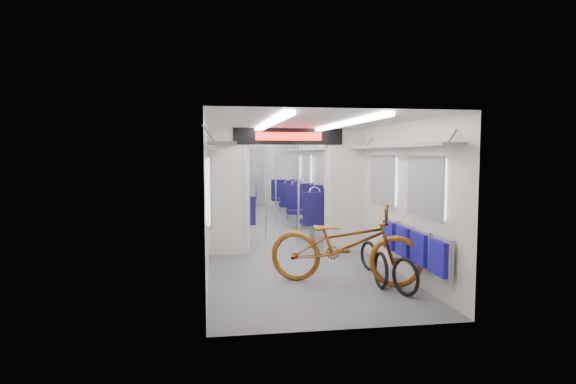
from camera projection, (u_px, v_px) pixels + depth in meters
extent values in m
plane|color=#515456|center=(274.00, 234.00, 10.95)|extent=(12.00, 12.00, 0.00)
cube|color=beige|center=(209.00, 185.00, 10.64)|extent=(0.02, 12.00, 2.30)
cube|color=beige|center=(336.00, 183.00, 11.08)|extent=(0.02, 12.00, 2.30)
cube|color=beige|center=(252.00, 173.00, 16.77)|extent=(2.90, 0.02, 2.30)
cube|color=beige|center=(347.00, 221.00, 4.95)|extent=(2.90, 0.02, 2.30)
cube|color=silver|center=(274.00, 133.00, 10.77)|extent=(2.90, 12.00, 0.02)
cube|color=white|center=(249.00, 134.00, 10.69)|extent=(0.12, 11.40, 0.04)
cube|color=white|center=(298.00, 134.00, 10.86)|extent=(0.12, 11.40, 0.04)
cube|color=beige|center=(227.00, 200.00, 8.73)|extent=(0.65, 0.18, 2.00)
cube|color=beige|center=(346.00, 198.00, 9.08)|extent=(0.65, 0.18, 2.00)
cube|color=beige|center=(288.00, 137.00, 8.81)|extent=(2.90, 0.18, 0.30)
cylinder|color=beige|center=(244.00, 200.00, 8.78)|extent=(0.20, 0.20, 2.00)
cylinder|color=beige|center=(330.00, 198.00, 9.03)|extent=(0.20, 0.20, 2.00)
cube|color=black|center=(289.00, 136.00, 8.70)|extent=(2.00, 0.03, 0.30)
cube|color=#FF0C07|center=(289.00, 136.00, 8.68)|extent=(1.20, 0.02, 0.14)
cube|color=silver|center=(209.00, 190.00, 5.89)|extent=(0.04, 1.00, 0.75)
cube|color=silver|center=(427.00, 187.00, 6.33)|extent=(0.04, 1.00, 0.75)
cube|color=silver|center=(209.00, 182.00, 7.47)|extent=(0.04, 1.00, 0.75)
cube|color=silver|center=(384.00, 180.00, 7.91)|extent=(0.04, 1.00, 0.75)
cube|color=silver|center=(210.00, 174.00, 10.13)|extent=(0.04, 1.00, 0.75)
cube|color=silver|center=(341.00, 174.00, 10.57)|extent=(0.04, 1.00, 0.75)
cube|color=silver|center=(211.00, 171.00, 12.00)|extent=(0.04, 1.00, 0.75)
cube|color=silver|center=(322.00, 171.00, 12.44)|extent=(0.04, 1.00, 0.75)
cube|color=silver|center=(211.00, 169.00, 13.87)|extent=(0.04, 1.00, 0.75)
cube|color=silver|center=(307.00, 168.00, 14.31)|extent=(0.04, 1.00, 0.75)
cube|color=silver|center=(211.00, 167.00, 15.64)|extent=(0.04, 1.00, 0.75)
cube|color=silver|center=(297.00, 167.00, 16.08)|extent=(0.04, 1.00, 0.75)
cube|color=gray|center=(219.00, 146.00, 6.66)|extent=(0.30, 3.60, 0.04)
cube|color=gray|center=(394.00, 146.00, 7.05)|extent=(0.30, 3.60, 0.04)
cube|color=gray|center=(216.00, 149.00, 12.57)|extent=(0.30, 7.60, 0.04)
cube|color=gray|center=(311.00, 149.00, 12.96)|extent=(0.30, 7.60, 0.04)
cube|color=gray|center=(253.00, 178.00, 16.72)|extent=(0.90, 0.05, 2.00)
imported|color=brown|center=(345.00, 245.00, 6.76)|extent=(2.26, 1.53, 1.13)
cube|color=gray|center=(443.00, 258.00, 5.83)|extent=(0.06, 0.44, 0.50)
cube|color=#150E86|center=(438.00, 258.00, 5.82)|extent=(0.06, 0.40, 0.42)
cube|color=gray|center=(423.00, 249.00, 6.37)|extent=(0.06, 0.44, 0.50)
cube|color=#150E86|center=(419.00, 249.00, 6.36)|extent=(0.06, 0.40, 0.42)
cube|color=gray|center=(407.00, 241.00, 6.91)|extent=(0.06, 0.44, 0.50)
cube|color=#150E86|center=(403.00, 242.00, 6.90)|extent=(0.06, 0.40, 0.42)
cube|color=gray|center=(393.00, 235.00, 7.45)|extent=(0.06, 0.44, 0.50)
cube|color=#150E86|center=(389.00, 235.00, 7.44)|extent=(0.06, 0.40, 0.42)
torus|color=black|center=(405.00, 279.00, 6.21)|extent=(0.21, 0.49, 0.51)
torus|color=black|center=(381.00, 272.00, 6.56)|extent=(0.06, 0.51, 0.51)
torus|color=black|center=(369.00, 257.00, 7.58)|extent=(0.16, 0.46, 0.46)
cube|color=#110D3D|center=(245.00, 222.00, 10.15)|extent=(0.41, 0.38, 0.10)
cylinder|color=gray|center=(245.00, 232.00, 10.17)|extent=(0.10, 0.10, 0.35)
cube|color=#110D3D|center=(246.00, 209.00, 9.98)|extent=(0.41, 0.07, 0.50)
torus|color=silver|center=(246.00, 197.00, 9.96)|extent=(0.21, 0.03, 0.21)
cube|color=#110D3D|center=(241.00, 213.00, 11.67)|extent=(0.41, 0.38, 0.10)
cylinder|color=gray|center=(241.00, 222.00, 11.69)|extent=(0.10, 0.10, 0.35)
cube|color=#110D3D|center=(241.00, 200.00, 11.80)|extent=(0.41, 0.07, 0.50)
torus|color=silver|center=(240.00, 190.00, 11.78)|extent=(0.21, 0.03, 0.21)
cube|color=#110D3D|center=(223.00, 222.00, 10.08)|extent=(0.41, 0.38, 0.10)
cylinder|color=gray|center=(223.00, 233.00, 10.10)|extent=(0.10, 0.10, 0.35)
cube|color=#110D3D|center=(223.00, 209.00, 9.90)|extent=(0.41, 0.07, 0.50)
torus|color=silver|center=(223.00, 197.00, 9.88)|extent=(0.21, 0.03, 0.21)
cube|color=#110D3D|center=(222.00, 213.00, 11.60)|extent=(0.41, 0.38, 0.10)
cylinder|color=gray|center=(222.00, 223.00, 11.62)|extent=(0.10, 0.10, 0.35)
cube|color=#110D3D|center=(221.00, 200.00, 11.73)|extent=(0.41, 0.07, 0.50)
torus|color=silver|center=(221.00, 190.00, 11.71)|extent=(0.21, 0.03, 0.21)
cube|color=#110D3D|center=(313.00, 222.00, 10.11)|extent=(0.49, 0.45, 0.10)
cylinder|color=gray|center=(313.00, 233.00, 10.13)|extent=(0.10, 0.10, 0.35)
cube|color=#110D3D|center=(315.00, 207.00, 9.90)|extent=(0.49, 0.09, 0.60)
torus|color=silver|center=(315.00, 192.00, 9.88)|extent=(0.24, 0.03, 0.24)
cube|color=#110D3D|center=(297.00, 212.00, 11.93)|extent=(0.49, 0.45, 0.10)
cylinder|color=gray|center=(297.00, 221.00, 11.94)|extent=(0.10, 0.10, 0.35)
cube|color=#110D3D|center=(296.00, 197.00, 12.08)|extent=(0.49, 0.09, 0.60)
torus|color=silver|center=(296.00, 185.00, 12.06)|extent=(0.24, 0.03, 0.24)
cube|color=#110D3D|center=(334.00, 222.00, 10.19)|extent=(0.49, 0.45, 0.10)
cylinder|color=gray|center=(334.00, 232.00, 10.20)|extent=(0.10, 0.10, 0.35)
cube|color=#110D3D|center=(337.00, 206.00, 9.98)|extent=(0.49, 0.09, 0.60)
torus|color=silver|center=(337.00, 192.00, 9.95)|extent=(0.24, 0.03, 0.24)
cube|color=#110D3D|center=(316.00, 211.00, 12.00)|extent=(0.49, 0.45, 0.10)
cylinder|color=gray|center=(316.00, 220.00, 12.02)|extent=(0.10, 0.10, 0.35)
cube|color=#110D3D|center=(314.00, 197.00, 12.15)|extent=(0.49, 0.09, 0.60)
torus|color=silver|center=(315.00, 185.00, 12.13)|extent=(0.24, 0.03, 0.24)
cube|color=#110D3D|center=(237.00, 205.00, 13.47)|extent=(0.42, 0.39, 0.10)
cylinder|color=gray|center=(237.00, 213.00, 13.49)|extent=(0.10, 0.10, 0.35)
cube|color=#110D3D|center=(237.00, 195.00, 13.29)|extent=(0.42, 0.08, 0.52)
torus|color=silver|center=(237.00, 185.00, 13.27)|extent=(0.22, 0.03, 0.22)
cube|color=#110D3D|center=(235.00, 200.00, 15.04)|extent=(0.42, 0.39, 0.10)
cylinder|color=gray|center=(235.00, 207.00, 15.06)|extent=(0.10, 0.10, 0.35)
cube|color=#110D3D|center=(234.00, 189.00, 15.17)|extent=(0.42, 0.08, 0.52)
torus|color=silver|center=(234.00, 181.00, 15.15)|extent=(0.22, 0.03, 0.22)
cube|color=#110D3D|center=(220.00, 205.00, 13.40)|extent=(0.42, 0.39, 0.10)
cylinder|color=gray|center=(220.00, 213.00, 13.42)|extent=(0.10, 0.10, 0.35)
cube|color=#110D3D|center=(220.00, 195.00, 13.22)|extent=(0.42, 0.08, 0.52)
torus|color=silver|center=(220.00, 185.00, 13.20)|extent=(0.22, 0.03, 0.22)
cube|color=#110D3D|center=(220.00, 200.00, 14.97)|extent=(0.42, 0.39, 0.10)
cylinder|color=gray|center=(220.00, 207.00, 14.99)|extent=(0.10, 0.10, 0.35)
cube|color=#110D3D|center=(219.00, 190.00, 15.10)|extent=(0.42, 0.08, 0.52)
torus|color=silver|center=(219.00, 181.00, 15.08)|extent=(0.22, 0.03, 0.22)
cube|color=#110D3D|center=(288.00, 205.00, 13.48)|extent=(0.46, 0.43, 0.10)
cylinder|color=gray|center=(288.00, 213.00, 13.50)|extent=(0.10, 0.10, 0.35)
cube|color=#110D3D|center=(289.00, 194.00, 13.29)|extent=(0.46, 0.08, 0.56)
torus|color=silver|center=(289.00, 184.00, 13.26)|extent=(0.23, 0.03, 0.23)
cube|color=#110D3D|center=(279.00, 199.00, 15.19)|extent=(0.46, 0.43, 0.10)
cylinder|color=gray|center=(279.00, 206.00, 15.21)|extent=(0.10, 0.10, 0.35)
cube|color=#110D3D|center=(278.00, 188.00, 15.34)|extent=(0.46, 0.08, 0.56)
torus|color=silver|center=(278.00, 180.00, 15.31)|extent=(0.23, 0.03, 0.23)
cube|color=#110D3D|center=(304.00, 205.00, 13.56)|extent=(0.46, 0.43, 0.10)
cylinder|color=gray|center=(304.00, 213.00, 13.57)|extent=(0.10, 0.10, 0.35)
cube|color=#110D3D|center=(305.00, 193.00, 13.36)|extent=(0.46, 0.08, 0.56)
torus|color=silver|center=(305.00, 183.00, 13.34)|extent=(0.23, 0.03, 0.23)
cube|color=#110D3D|center=(294.00, 199.00, 15.26)|extent=(0.46, 0.43, 0.10)
cylinder|color=gray|center=(294.00, 206.00, 15.28)|extent=(0.10, 0.10, 0.35)
cube|color=#110D3D|center=(293.00, 188.00, 15.41)|extent=(0.46, 0.08, 0.56)
torus|color=silver|center=(293.00, 179.00, 15.39)|extent=(0.23, 0.03, 0.23)
cylinder|color=silver|center=(266.00, 189.00, 9.46)|extent=(0.05, 0.05, 2.30)
cylinder|color=silver|center=(299.00, 187.00, 9.79)|extent=(0.04, 0.04, 2.30)
cylinder|color=silver|center=(256.00, 180.00, 12.75)|extent=(0.04, 0.04, 2.30)
cylinder|color=silver|center=(276.00, 180.00, 12.62)|extent=(0.04, 0.04, 2.30)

